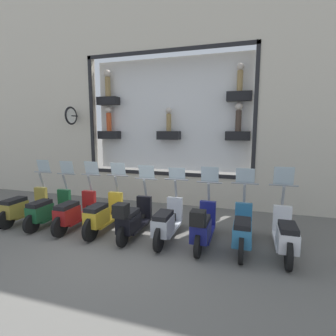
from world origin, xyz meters
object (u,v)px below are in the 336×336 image
object	(u,v)px
scooter_yellow_5	(103,215)
scooter_olive_8	(23,207)
scooter_white_0	(285,235)
scooter_navy_2	(203,226)
scooter_green_7	(48,210)
scooter_red_6	(75,212)
scooter_silver_3	(167,222)
scooter_black_4	(132,218)
scooter_teal_1	(242,230)

from	to	relation	value
scooter_yellow_5	scooter_olive_8	bearing A→B (deg)	90.13
scooter_white_0	scooter_navy_2	distance (m)	1.63
scooter_green_7	scooter_olive_8	bearing A→B (deg)	89.92
scooter_red_6	scooter_green_7	xyz separation A→B (m)	(-0.00, 0.81, -0.01)
scooter_silver_3	scooter_black_4	xyz separation A→B (m)	(-0.07, 0.81, 0.02)
scooter_teal_1	scooter_navy_2	world-z (taller)	scooter_teal_1
scooter_white_0	scooter_red_6	distance (m)	4.89
scooter_teal_1	scooter_black_4	distance (m)	2.45
scooter_navy_2	scooter_olive_8	world-z (taller)	scooter_navy_2
scooter_navy_2	scooter_yellow_5	distance (m)	2.45
scooter_black_4	scooter_green_7	xyz separation A→B (m)	(0.07, 2.44, -0.04)
scooter_navy_2	scooter_yellow_5	world-z (taller)	scooter_yellow_5
scooter_black_4	scooter_yellow_5	bearing A→B (deg)	84.88
scooter_teal_1	scooter_green_7	xyz separation A→B (m)	(-0.00, 4.89, -0.02)
scooter_white_0	scooter_yellow_5	bearing A→B (deg)	90.01
scooter_navy_2	scooter_black_4	bearing A→B (deg)	90.11
scooter_teal_1	scooter_red_6	xyz separation A→B (m)	(-0.00, 4.07, -0.01)
scooter_navy_2	scooter_black_4	distance (m)	1.63
scooter_black_4	scooter_olive_8	xyz separation A→B (m)	(0.07, 3.26, -0.03)
scooter_green_7	scooter_olive_8	distance (m)	0.81
scooter_white_0	scooter_black_4	world-z (taller)	scooter_white_0
scooter_black_4	scooter_yellow_5	distance (m)	0.82
scooter_green_7	scooter_red_6	bearing A→B (deg)	-89.77
scooter_navy_2	scooter_yellow_5	size ratio (longest dim) A/B	0.99
scooter_teal_1	scooter_silver_3	world-z (taller)	scooter_teal_1
scooter_silver_3	scooter_yellow_5	world-z (taller)	scooter_yellow_5
scooter_red_6	scooter_white_0	bearing A→B (deg)	-89.95
scooter_silver_3	scooter_green_7	world-z (taller)	scooter_green_7
scooter_silver_3	scooter_teal_1	bearing A→B (deg)	-89.93
scooter_red_6	scooter_olive_8	xyz separation A→B (m)	(-0.00, 1.63, -0.01)
scooter_white_0	scooter_black_4	size ratio (longest dim) A/B	1.01
scooter_navy_2	scooter_olive_8	bearing A→B (deg)	89.25
scooter_silver_3	scooter_red_6	xyz separation A→B (m)	(0.00, 2.44, -0.00)
scooter_silver_3	scooter_olive_8	world-z (taller)	scooter_olive_8
scooter_red_6	scooter_navy_2	bearing A→B (deg)	-91.17
scooter_white_0	scooter_silver_3	bearing A→B (deg)	90.12
scooter_yellow_5	scooter_white_0	bearing A→B (deg)	-89.99
scooter_silver_3	scooter_olive_8	size ratio (longest dim) A/B	1.00
scooter_silver_3	scooter_red_6	size ratio (longest dim) A/B	1.00
scooter_yellow_5	scooter_black_4	bearing A→B (deg)	-95.12
scooter_navy_2	scooter_black_4	size ratio (longest dim) A/B	1.00
scooter_teal_1	scooter_black_4	xyz separation A→B (m)	(-0.07, 2.44, 0.02)
scooter_navy_2	scooter_teal_1	bearing A→B (deg)	-85.25
scooter_white_0	scooter_black_4	distance (m)	3.26
scooter_teal_1	scooter_olive_8	xyz separation A→B (m)	(-0.00, 5.70, -0.01)
scooter_olive_8	scooter_yellow_5	bearing A→B (deg)	-89.87
scooter_green_7	scooter_olive_8	xyz separation A→B (m)	(0.00, 0.81, 0.00)
scooter_olive_8	scooter_white_0	bearing A→B (deg)	-89.94
scooter_navy_2	scooter_green_7	distance (m)	4.07
scooter_white_0	scooter_olive_8	world-z (taller)	scooter_white_0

